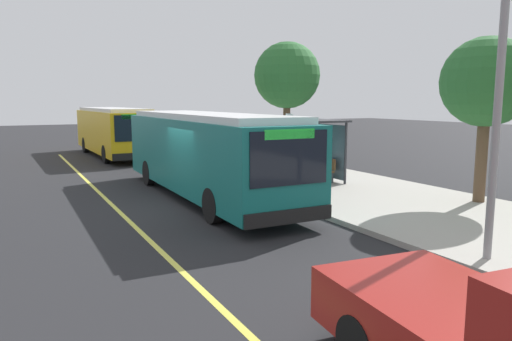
{
  "coord_description": "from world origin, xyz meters",
  "views": [
    {
      "loc": [
        14.33,
        -5.13,
        3.36
      ],
      "look_at": [
        1.82,
        1.46,
        1.29
      ],
      "focal_mm": 33.41,
      "sensor_mm": 36.0,
      "label": 1
    }
  ],
  "objects_px": {
    "transit_bus_second": "(113,130)",
    "waiting_bench": "(320,169)",
    "transit_bus_main": "(206,152)",
    "route_sign_post": "(289,142)"
  },
  "relations": [
    {
      "from": "transit_bus_main",
      "to": "transit_bus_second",
      "type": "relative_size",
      "value": 1.08
    },
    {
      "from": "transit_bus_second",
      "to": "waiting_bench",
      "type": "xyz_separation_m",
      "value": [
        14.03,
        5.37,
        -0.98
      ]
    },
    {
      "from": "waiting_bench",
      "to": "route_sign_post",
      "type": "relative_size",
      "value": 0.57
    },
    {
      "from": "transit_bus_main",
      "to": "waiting_bench",
      "type": "relative_size",
      "value": 7.05
    },
    {
      "from": "route_sign_post",
      "to": "waiting_bench",
      "type": "bearing_deg",
      "value": 123.3
    },
    {
      "from": "transit_bus_second",
      "to": "route_sign_post",
      "type": "xyz_separation_m",
      "value": [
        15.66,
        2.9,
        0.34
      ]
    },
    {
      "from": "transit_bus_main",
      "to": "transit_bus_second",
      "type": "distance_m",
      "value": 14.38
    },
    {
      "from": "transit_bus_second",
      "to": "route_sign_post",
      "type": "height_order",
      "value": "same"
    },
    {
      "from": "transit_bus_main",
      "to": "transit_bus_second",
      "type": "height_order",
      "value": "same"
    },
    {
      "from": "waiting_bench",
      "to": "route_sign_post",
      "type": "distance_m",
      "value": 3.24
    }
  ]
}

